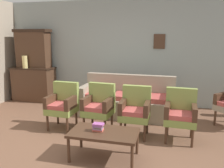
# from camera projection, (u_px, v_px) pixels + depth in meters

# --- Properties ---
(ground_plane) EXTENTS (7.68, 7.68, 0.00)m
(ground_plane) POSITION_uv_depth(u_px,v_px,m) (93.00, 146.00, 3.88)
(ground_plane) COLOR brown
(wall_back_with_decor) EXTENTS (6.40, 0.09, 2.70)m
(wall_back_with_decor) POSITION_uv_depth(u_px,v_px,m) (124.00, 53.00, 6.09)
(wall_back_with_decor) COLOR #939E99
(wall_back_with_decor) RESTS_ON ground
(side_cabinet) EXTENTS (1.16, 0.55, 0.93)m
(side_cabinet) POSITION_uv_depth(u_px,v_px,m) (34.00, 84.00, 6.51)
(side_cabinet) COLOR #472D1E
(side_cabinet) RESTS_ON ground
(cabinet_upper_hutch) EXTENTS (0.99, 0.38, 1.03)m
(cabinet_upper_hutch) POSITION_uv_depth(u_px,v_px,m) (33.00, 48.00, 6.38)
(cabinet_upper_hutch) COLOR #472D1E
(cabinet_upper_hutch) RESTS_ON side_cabinet
(vase_on_cabinet) EXTENTS (0.14, 0.14, 0.34)m
(vase_on_cabinet) POSITION_uv_depth(u_px,v_px,m) (25.00, 62.00, 6.24)
(vase_on_cabinet) COLOR #D7C477
(vase_on_cabinet) RESTS_ON side_cabinet
(floral_couch) EXTENTS (2.11, 0.87, 0.90)m
(floral_couch) POSITION_uv_depth(u_px,v_px,m) (127.00, 101.00, 5.30)
(floral_couch) COLOR gray
(floral_couch) RESTS_ON ground
(armchair_row_middle) EXTENTS (0.55, 0.52, 0.90)m
(armchair_row_middle) POSITION_uv_depth(u_px,v_px,m) (63.00, 103.00, 4.53)
(armchair_row_middle) COLOR #849947
(armchair_row_middle) RESTS_ON ground
(armchair_near_couch_end) EXTENTS (0.57, 0.54, 0.90)m
(armchair_near_couch_end) POSITION_uv_depth(u_px,v_px,m) (99.00, 105.00, 4.42)
(armchair_near_couch_end) COLOR #849947
(armchair_near_couch_end) RESTS_ON ground
(armchair_by_doorway) EXTENTS (0.53, 0.50, 0.90)m
(armchair_by_doorway) POSITION_uv_depth(u_px,v_px,m) (135.00, 109.00, 4.19)
(armchair_by_doorway) COLOR #849947
(armchair_by_doorway) RESTS_ON ground
(armchair_near_cabinet) EXTENTS (0.54, 0.51, 0.90)m
(armchair_near_cabinet) POSITION_uv_depth(u_px,v_px,m) (180.00, 113.00, 4.00)
(armchair_near_cabinet) COLOR #849947
(armchair_near_cabinet) RESTS_ON ground
(coffee_table) EXTENTS (1.00, 0.56, 0.42)m
(coffee_table) POSITION_uv_depth(u_px,v_px,m) (104.00, 134.00, 3.42)
(coffee_table) COLOR #472D1E
(coffee_table) RESTS_ON ground
(book_stack_on_table) EXTENTS (0.17, 0.12, 0.12)m
(book_stack_on_table) POSITION_uv_depth(u_px,v_px,m) (98.00, 127.00, 3.41)
(book_stack_on_table) COLOR #E15F4C
(book_stack_on_table) RESTS_ON coffee_table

